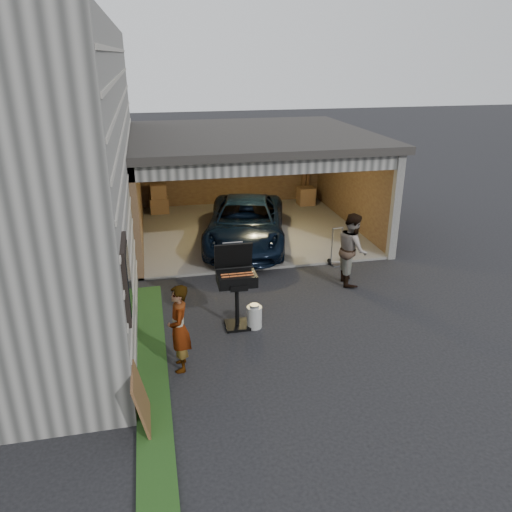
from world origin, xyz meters
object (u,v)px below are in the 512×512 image
at_px(minivan, 246,225).
at_px(man, 352,249).
at_px(bbq_grill, 236,281).
at_px(hand_truck, 337,257).
at_px(propane_tank, 254,317).
at_px(plywood_panel, 142,400).
at_px(woman, 179,328).

xyz_separation_m(minivan, man, (1.90, -2.80, 0.22)).
xyz_separation_m(man, bbq_grill, (-2.91, -1.41, 0.13)).
distance_m(man, hand_truck, 1.25).
height_order(propane_tank, plywood_panel, plywood_panel).
height_order(bbq_grill, propane_tank, bbq_grill).
relative_size(minivan, bbq_grill, 2.73).
height_order(woman, plywood_panel, woman).
bearing_deg(propane_tank, man, 30.65).
bearing_deg(bbq_grill, propane_tank, -22.20).
xyz_separation_m(woman, man, (4.08, 2.60, 0.07)).
bearing_deg(man, plywood_panel, 138.27).
xyz_separation_m(minivan, bbq_grill, (-1.01, -4.21, 0.34)).
bearing_deg(man, hand_truck, 4.40).
bearing_deg(man, woman, 131.21).
height_order(minivan, woman, woman).
xyz_separation_m(plywood_panel, hand_truck, (4.79, 4.97, -0.25)).
relative_size(woman, bbq_grill, 0.94).
distance_m(woman, bbq_grill, 1.68).
xyz_separation_m(propane_tank, hand_truck, (2.67, 2.60, -0.03)).
relative_size(plywood_panel, hand_truck, 0.90).
height_order(minivan, propane_tank, minivan).
xyz_separation_m(minivan, propane_tank, (-0.69, -4.34, -0.39)).
distance_m(minivan, man, 3.39).
xyz_separation_m(woman, plywood_panel, (-0.63, -1.30, -0.33)).
distance_m(propane_tank, hand_truck, 3.73).
bearing_deg(hand_truck, bbq_grill, -148.51).
relative_size(man, bbq_grill, 1.03).
relative_size(woman, hand_truck, 1.57).
bearing_deg(bbq_grill, plywood_panel, -125.82).
height_order(woman, hand_truck, woman).
height_order(minivan, plywood_panel, minivan).
relative_size(minivan, man, 2.66).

